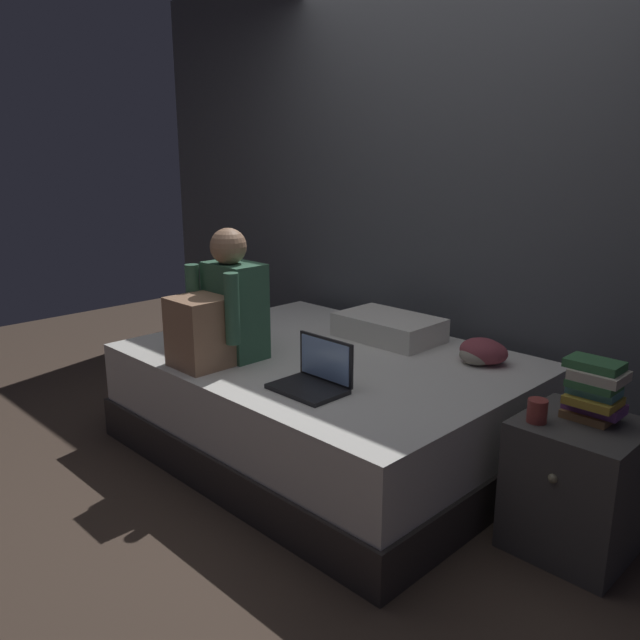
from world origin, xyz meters
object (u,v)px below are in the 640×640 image
at_px(nightstand, 576,486).
at_px(laptop, 315,377).
at_px(book_stack, 594,390).
at_px(clothes_pile, 483,352).
at_px(bed, 327,403).
at_px(person_sitting, 221,311).
at_px(pillow, 389,327).
at_px(mug, 537,411).

bearing_deg(nightstand, laptop, -155.41).
height_order(book_stack, clothes_pile, book_stack).
height_order(bed, person_sitting, person_sitting).
distance_m(nightstand, pillow, 1.35).
bearing_deg(person_sitting, mug, 14.58).
bearing_deg(person_sitting, clothes_pile, 42.64).
bearing_deg(bed, laptop, -51.67).
distance_m(bed, person_sitting, 0.74).
xyz_separation_m(bed, book_stack, (1.31, 0.13, 0.39)).
xyz_separation_m(bed, person_sitting, (-0.31, -0.43, 0.52)).
relative_size(bed, laptop, 6.25).
height_order(nightstand, book_stack, book_stack).
bearing_deg(mug, bed, 177.79).
bearing_deg(laptop, bed, 128.33).
relative_size(person_sitting, clothes_pile, 2.76).
distance_m(person_sitting, pillow, 0.96).
xyz_separation_m(nightstand, laptop, (-1.00, -0.46, 0.31)).
bearing_deg(nightstand, book_stack, 83.11).
bearing_deg(laptop, nightstand, 24.59).
bearing_deg(person_sitting, nightstand, 17.41).
bearing_deg(bed, clothes_pile, 34.74).
relative_size(pillow, mug, 6.22).
bearing_deg(clothes_pile, pillow, 179.30).
bearing_deg(clothes_pile, person_sitting, -137.36).
distance_m(bed, laptop, 0.58).
distance_m(pillow, mug, 1.23).
relative_size(laptop, mug, 3.56).
distance_m(laptop, pillow, 0.87).
bearing_deg(laptop, book_stack, 27.01).
bearing_deg(nightstand, mug, -137.31).
bearing_deg(book_stack, mug, -127.96).
xyz_separation_m(person_sitting, laptop, (0.61, 0.05, -0.20)).
xyz_separation_m(bed, mug, (1.17, -0.05, 0.32)).
height_order(nightstand, pillow, pillow).
height_order(nightstand, laptop, laptop).
height_order(bed, clothes_pile, clothes_pile).
distance_m(nightstand, mug, 0.36).
xyz_separation_m(person_sitting, book_stack, (1.62, 0.56, -0.12)).
bearing_deg(clothes_pile, nightstand, -29.09).
bearing_deg(clothes_pile, mug, -42.55).
bearing_deg(clothes_pile, laptop, -112.19).
relative_size(laptop, book_stack, 1.37).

